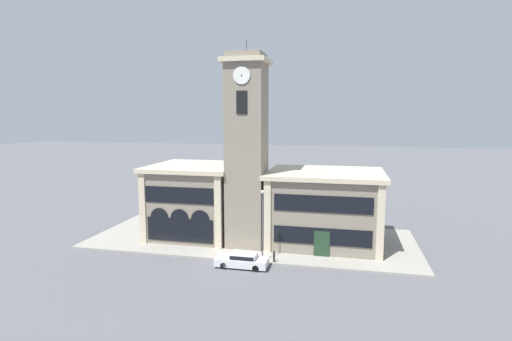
% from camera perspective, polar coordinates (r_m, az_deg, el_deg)
% --- Properties ---
extents(ground_plane, '(300.00, 300.00, 0.00)m').
position_cam_1_polar(ground_plane, '(38.54, -3.02, -12.85)').
color(ground_plane, '#56565B').
extents(sidewalk_kerb, '(35.16, 14.04, 0.15)m').
position_cam_1_polar(sidewalk_kerb, '(44.95, -0.58, -9.68)').
color(sidewalk_kerb, gray).
rests_on(sidewalk_kerb, ground_plane).
extents(clock_tower, '(4.48, 4.48, 20.99)m').
position_cam_1_polar(clock_tower, '(40.81, -1.34, 2.69)').
color(clock_tower, gray).
rests_on(clock_tower, ground_plane).
extents(town_hall_left_wing, '(9.74, 9.90, 8.10)m').
position_cam_1_polar(town_hall_left_wing, '(46.23, -8.63, -4.15)').
color(town_hall_left_wing, gray).
rests_on(town_hall_left_wing, ground_plane).
extents(town_hall_right_wing, '(12.09, 9.90, 7.80)m').
position_cam_1_polar(town_hall_right_wing, '(43.27, 9.79, -5.21)').
color(town_hall_right_wing, gray).
rests_on(town_hall_right_wing, ground_plane).
extents(parked_car_near, '(4.74, 1.78, 1.32)m').
position_cam_1_polar(parked_car_near, '(36.94, -1.97, -12.63)').
color(parked_car_near, silver).
rests_on(parked_car_near, ground_plane).
extents(street_lamp, '(0.36, 0.36, 6.70)m').
position_cam_1_polar(street_lamp, '(37.11, 0.94, -6.44)').
color(street_lamp, '#4C4C51').
rests_on(street_lamp, sidewalk_kerb).
extents(bollard, '(0.18, 0.18, 1.06)m').
position_cam_1_polar(bollard, '(37.82, 2.59, -12.18)').
color(bollard, black).
rests_on(bollard, sidewalk_kerb).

